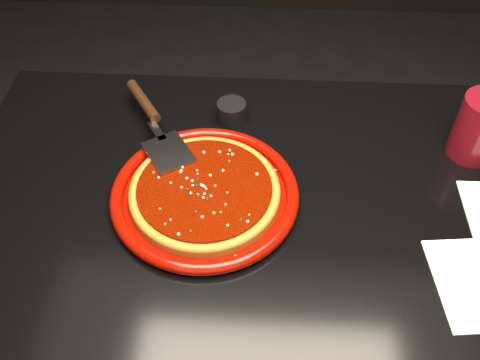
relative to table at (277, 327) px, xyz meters
name	(u,v)px	position (x,y,z in m)	size (l,w,h in m)	color
table	(277,327)	(0.00, 0.00, 0.00)	(1.20, 0.80, 0.75)	black
plate	(205,194)	(-0.15, 0.05, 0.39)	(0.33, 0.33, 0.02)	#710702
pizza_crust	(205,193)	(-0.15, 0.05, 0.39)	(0.26, 0.26, 0.01)	brown
pizza_crust_rim	(205,190)	(-0.15, 0.05, 0.40)	(0.26, 0.26, 0.02)	brown
pizza_sauce	(205,189)	(-0.15, 0.05, 0.40)	(0.23, 0.23, 0.01)	#6C0F00
parmesan_dusting	(204,186)	(-0.15, 0.05, 0.41)	(0.23, 0.23, 0.01)	beige
basil_flecks	(204,186)	(-0.15, 0.05, 0.41)	(0.21, 0.21, 0.00)	black
pizza_server	(156,123)	(-0.25, 0.20, 0.42)	(0.09, 0.31, 0.02)	silver
cup	(480,127)	(0.35, 0.19, 0.44)	(0.09, 0.09, 0.13)	maroon
ramekin	(232,112)	(-0.11, 0.26, 0.40)	(0.06, 0.06, 0.04)	black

